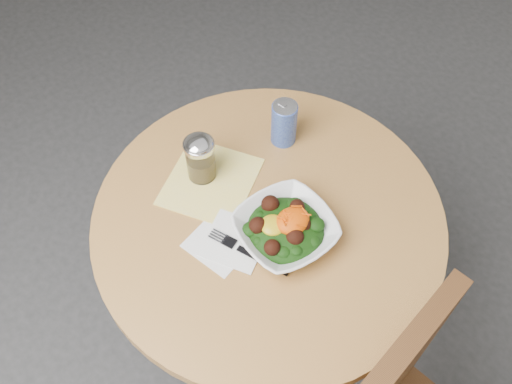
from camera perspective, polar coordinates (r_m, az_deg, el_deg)
ground at (r=2.12m, az=0.89°, el=-13.29°), size 6.00×6.00×0.00m
table at (r=1.62m, az=1.14°, el=-6.11°), size 0.90×0.90×0.75m
cloth_napkin at (r=1.51m, az=-4.57°, el=1.06°), size 0.32×0.31×0.00m
paper_napkins at (r=1.41m, az=-2.83°, el=-4.94°), size 0.21×0.20×0.00m
salad_bowl at (r=1.39m, az=2.97°, el=-3.70°), size 0.25×0.25×0.09m
fork at (r=1.39m, az=-1.03°, el=-5.95°), size 0.10×0.21×0.00m
spice_shaker at (r=1.47m, az=-5.59°, el=3.38°), size 0.08×0.08×0.14m
beverage_can at (r=1.55m, az=2.81°, el=6.90°), size 0.07×0.07×0.14m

